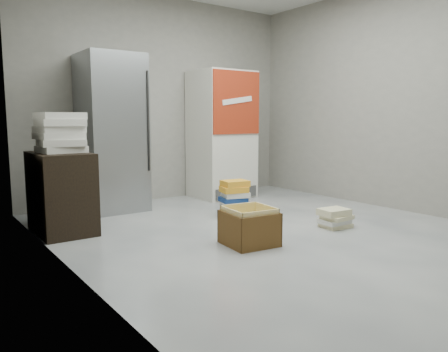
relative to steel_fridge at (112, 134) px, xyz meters
name	(u,v)px	position (x,y,z in m)	size (l,w,h in m)	color
ground	(285,235)	(0.90, -2.13, -0.95)	(5.00, 5.00, 0.00)	beige
room_shell	(289,46)	(0.90, -2.13, 0.85)	(4.04, 5.04, 2.82)	gray
steel_fridge	(112,134)	(0.00, 0.00, 0.00)	(0.70, 0.72, 1.90)	#A0A4A8
coke_cooler	(222,135)	(1.65, -0.01, -0.05)	(0.80, 0.73, 1.80)	silver
wood_shelf	(61,193)	(-0.83, -0.73, -0.55)	(0.50, 0.80, 0.80)	black
supply_box_stack	(60,133)	(-0.81, -0.73, 0.04)	(0.44, 0.45, 0.39)	silver
phonebook_stack_main	(234,199)	(0.97, -1.21, -0.74)	(0.37, 0.35, 0.43)	olive
phonebook_stack_side	(335,218)	(1.53, -2.22, -0.85)	(0.35, 0.27, 0.20)	beige
cardboard_box	(249,229)	(0.41, -2.18, -0.81)	(0.47, 0.47, 0.34)	yellow
bucket_lid	(257,242)	(0.44, -2.25, -0.91)	(0.28, 0.28, 0.08)	yellow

